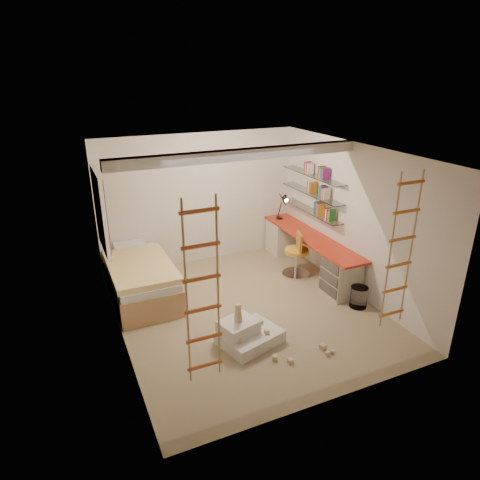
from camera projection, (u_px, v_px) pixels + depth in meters
name	position (u px, v px, depth m)	size (l,w,h in m)	color
floor	(247.00, 311.00, 7.04)	(4.50, 4.50, 0.00)	tan
ceiling_beam	(240.00, 155.00, 6.35)	(4.00, 0.18, 0.16)	white
window_frame	(100.00, 211.00, 6.98)	(0.06, 1.15, 1.35)	white
window_blind	(103.00, 210.00, 6.99)	(0.02, 1.00, 1.20)	#4C2D1E
rope_ladder_left	(202.00, 294.00, 4.48)	(0.41, 0.04, 2.13)	#CF5123
rope_ladder_right	(401.00, 252.00, 5.50)	(0.41, 0.04, 2.13)	orange
waste_bin	(359.00, 297.00, 7.10)	(0.29, 0.29, 0.36)	white
desk	(309.00, 252.00, 8.27)	(0.56, 2.80, 0.75)	red
shelves	(312.00, 193.00, 8.14)	(0.25, 1.80, 0.71)	white
bed	(140.00, 279.00, 7.39)	(1.02, 2.00, 0.69)	#AD7F51
task_lamp	(284.00, 203.00, 8.79)	(0.14, 0.36, 0.57)	black
swivel_chair	(297.00, 260.00, 8.11)	(0.68, 0.68, 0.89)	gold
play_platform	(247.00, 334.00, 6.17)	(0.98, 0.85, 0.37)	silver
toy_blocks	(275.00, 336.00, 6.00)	(1.25, 0.90, 0.64)	#CCB284
books	(312.00, 187.00, 8.10)	(0.14, 0.70, 0.92)	#1E722D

